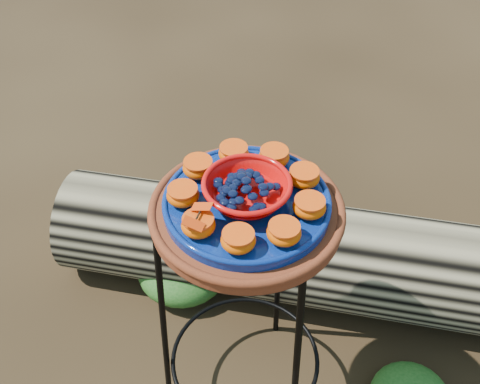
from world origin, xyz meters
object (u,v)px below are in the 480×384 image
at_px(red_bowl, 247,191).
at_px(driftwood_log, 335,258).
at_px(plant_stand, 246,316).
at_px(terracotta_saucer, 247,213).
at_px(cobalt_plate, 247,204).

height_order(red_bowl, driftwood_log, red_bowl).
distance_m(plant_stand, red_bowl, 0.43).
height_order(terracotta_saucer, red_bowl, red_bowl).
distance_m(red_bowl, driftwood_log, 0.76).
height_order(plant_stand, red_bowl, red_bowl).
xyz_separation_m(terracotta_saucer, cobalt_plate, (0.00, 0.00, 0.03)).
distance_m(terracotta_saucer, cobalt_plate, 0.03).
relative_size(plant_stand, red_bowl, 4.03).
bearing_deg(plant_stand, driftwood_log, 77.32).
xyz_separation_m(terracotta_saucer, red_bowl, (0.00, 0.00, 0.06)).
relative_size(cobalt_plate, driftwood_log, 0.20).
xyz_separation_m(cobalt_plate, driftwood_log, (0.10, 0.44, -0.58)).
bearing_deg(cobalt_plate, driftwood_log, 77.32).
xyz_separation_m(plant_stand, red_bowl, (0.00, 0.00, 0.43)).
distance_m(terracotta_saucer, driftwood_log, 0.71).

